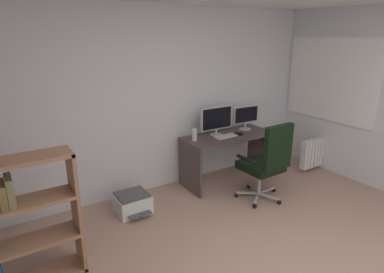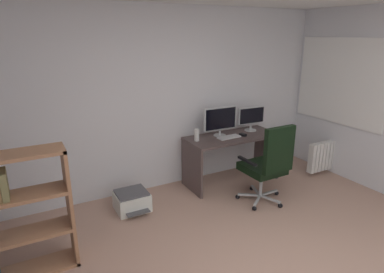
{
  "view_description": "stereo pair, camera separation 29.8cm",
  "coord_description": "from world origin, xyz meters",
  "px_view_note": "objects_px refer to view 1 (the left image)",
  "views": [
    {
      "loc": [
        -2.05,
        -1.29,
        2.14
      ],
      "look_at": [
        0.07,
        1.99,
        0.92
      ],
      "focal_mm": 30.67,
      "sensor_mm": 36.0,
      "label": 1
    },
    {
      "loc": [
        -1.79,
        -1.44,
        2.14
      ],
      "look_at": [
        0.07,
        1.99,
        0.92
      ],
      "focal_mm": 30.67,
      "sensor_mm": 36.0,
      "label": 2
    }
  ],
  "objects_px": {
    "monitor_main": "(216,119)",
    "office_chair": "(267,161)",
    "desktop_speaker": "(194,135)",
    "bookshelf": "(11,226)",
    "computer_mouse": "(239,134)",
    "radiator": "(318,152)",
    "keyboard": "(226,136)",
    "printer": "(132,203)",
    "desk": "(228,147)",
    "monitor_secondary": "(246,116)"
  },
  "relations": [
    {
      "from": "monitor_main",
      "to": "keyboard",
      "type": "xyz_separation_m",
      "value": [
        0.06,
        -0.15,
        -0.23
      ]
    },
    {
      "from": "desktop_speaker",
      "to": "bookshelf",
      "type": "xyz_separation_m",
      "value": [
        -2.35,
        -0.79,
        -0.2
      ]
    },
    {
      "from": "desktop_speaker",
      "to": "monitor_secondary",
      "type": "bearing_deg",
      "value": 2.8
    },
    {
      "from": "monitor_secondary",
      "to": "printer",
      "type": "relative_size",
      "value": 0.98
    },
    {
      "from": "computer_mouse",
      "to": "radiator",
      "type": "bearing_deg",
      "value": -25.03
    },
    {
      "from": "monitor_main",
      "to": "radiator",
      "type": "xyz_separation_m",
      "value": [
        1.69,
        -0.54,
        -0.67
      ]
    },
    {
      "from": "computer_mouse",
      "to": "desk",
      "type": "bearing_deg",
      "value": 137.76
    },
    {
      "from": "desktop_speaker",
      "to": "bookshelf",
      "type": "distance_m",
      "value": 2.49
    },
    {
      "from": "computer_mouse",
      "to": "desktop_speaker",
      "type": "height_order",
      "value": "desktop_speaker"
    },
    {
      "from": "desk",
      "to": "keyboard",
      "type": "bearing_deg",
      "value": -149.51
    },
    {
      "from": "monitor_main",
      "to": "bookshelf",
      "type": "relative_size",
      "value": 0.45
    },
    {
      "from": "monitor_secondary",
      "to": "monitor_main",
      "type": "bearing_deg",
      "value": -179.99
    },
    {
      "from": "computer_mouse",
      "to": "printer",
      "type": "distance_m",
      "value": 1.83
    },
    {
      "from": "monitor_main",
      "to": "keyboard",
      "type": "height_order",
      "value": "monitor_main"
    },
    {
      "from": "monitor_secondary",
      "to": "keyboard",
      "type": "xyz_separation_m",
      "value": [
        -0.5,
        -0.15,
        -0.21
      ]
    },
    {
      "from": "radiator",
      "to": "desktop_speaker",
      "type": "bearing_deg",
      "value": 166.8
    },
    {
      "from": "desktop_speaker",
      "to": "office_chair",
      "type": "height_order",
      "value": "office_chair"
    },
    {
      "from": "office_chair",
      "to": "monitor_main",
      "type": "bearing_deg",
      "value": 100.39
    },
    {
      "from": "keyboard",
      "to": "radiator",
      "type": "bearing_deg",
      "value": -16.46
    },
    {
      "from": "monitor_secondary",
      "to": "computer_mouse",
      "type": "xyz_separation_m",
      "value": [
        -0.27,
        -0.17,
        -0.2
      ]
    },
    {
      "from": "printer",
      "to": "bookshelf",
      "type": "bearing_deg",
      "value": -154.24
    },
    {
      "from": "keyboard",
      "to": "desktop_speaker",
      "type": "relative_size",
      "value": 2.0
    },
    {
      "from": "monitor_secondary",
      "to": "radiator",
      "type": "xyz_separation_m",
      "value": [
        1.13,
        -0.54,
        -0.65
      ]
    },
    {
      "from": "monitor_secondary",
      "to": "office_chair",
      "type": "xyz_separation_m",
      "value": [
        -0.4,
        -0.88,
        -0.36
      ]
    },
    {
      "from": "keyboard",
      "to": "office_chair",
      "type": "relative_size",
      "value": 0.31
    },
    {
      "from": "radiator",
      "to": "printer",
      "type": "bearing_deg",
      "value": 173.55
    },
    {
      "from": "desk",
      "to": "desktop_speaker",
      "type": "xyz_separation_m",
      "value": [
        -0.58,
        0.04,
        0.28
      ]
    },
    {
      "from": "keyboard",
      "to": "monitor_main",
      "type": "bearing_deg",
      "value": 109.3
    },
    {
      "from": "bookshelf",
      "to": "printer",
      "type": "height_order",
      "value": "bookshelf"
    },
    {
      "from": "desk",
      "to": "monitor_secondary",
      "type": "bearing_deg",
      "value": 12.46
    },
    {
      "from": "bookshelf",
      "to": "monitor_main",
      "type": "bearing_deg",
      "value": 16.76
    },
    {
      "from": "keyboard",
      "to": "radiator",
      "type": "distance_m",
      "value": 1.74
    },
    {
      "from": "monitor_main",
      "to": "keyboard",
      "type": "bearing_deg",
      "value": -67.79
    },
    {
      "from": "office_chair",
      "to": "desktop_speaker",
      "type": "bearing_deg",
      "value": 124.56
    },
    {
      "from": "monitor_secondary",
      "to": "bookshelf",
      "type": "relative_size",
      "value": 0.38
    },
    {
      "from": "office_chair",
      "to": "computer_mouse",
      "type": "bearing_deg",
      "value": 79.74
    },
    {
      "from": "keyboard",
      "to": "desktop_speaker",
      "type": "distance_m",
      "value": 0.49
    },
    {
      "from": "desk",
      "to": "desktop_speaker",
      "type": "bearing_deg",
      "value": 176.01
    },
    {
      "from": "monitor_main",
      "to": "bookshelf",
      "type": "distance_m",
      "value": 2.91
    },
    {
      "from": "office_chair",
      "to": "radiator",
      "type": "distance_m",
      "value": 1.59
    },
    {
      "from": "desktop_speaker",
      "to": "desk",
      "type": "bearing_deg",
      "value": -3.99
    },
    {
      "from": "desk",
      "to": "office_chair",
      "type": "bearing_deg",
      "value": -90.11
    },
    {
      "from": "computer_mouse",
      "to": "desktop_speaker",
      "type": "distance_m",
      "value": 0.72
    },
    {
      "from": "computer_mouse",
      "to": "desktop_speaker",
      "type": "bearing_deg",
      "value": 160.19
    },
    {
      "from": "desk",
      "to": "office_chair",
      "type": "distance_m",
      "value": 0.8
    },
    {
      "from": "desk",
      "to": "computer_mouse",
      "type": "height_order",
      "value": "computer_mouse"
    },
    {
      "from": "monitor_secondary",
      "to": "office_chair",
      "type": "relative_size",
      "value": 0.41
    },
    {
      "from": "keyboard",
      "to": "printer",
      "type": "xyz_separation_m",
      "value": [
        -1.49,
        -0.04,
        -0.61
      ]
    },
    {
      "from": "monitor_main",
      "to": "office_chair",
      "type": "bearing_deg",
      "value": -79.61
    },
    {
      "from": "monitor_main",
      "to": "monitor_secondary",
      "type": "distance_m",
      "value": 0.56
    }
  ]
}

